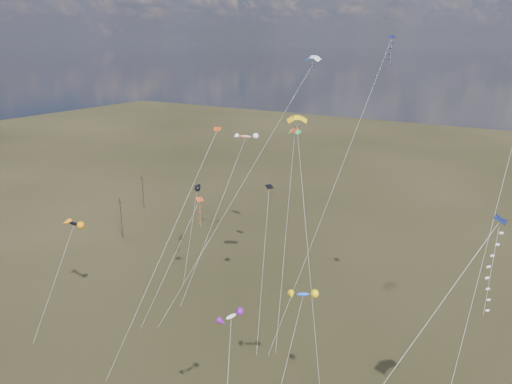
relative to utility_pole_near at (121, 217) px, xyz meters
The scene contains 15 objects.
utility_pole_near is the anchor object (origin of this frame).
utility_pole_far 16.12m from the utility_pole_near, 119.74° to the left, with size 1.40×0.20×8.00m.
diamond_navy_tall 54.99m from the utility_pole_near, ahead, with size 5.63×24.90×37.36m.
diamond_black_mid 40.26m from the utility_pole_near, 13.66° to the right, with size 5.14×11.36×18.31m.
diamond_red_low 30.31m from the utility_pole_near, 20.51° to the right, with size 2.77×11.75×15.67m.
diamond_navy_right 72.93m from the utility_pole_near, 24.69° to the right, with size 12.79×16.65×26.64m.
diamond_orange_center 39.04m from the utility_pole_near, 29.24° to the right, with size 4.35×18.05×26.56m.
parafoil_yellow 46.44m from the utility_pole_near, ahead, with size 11.88×15.00×27.97m.
parafoil_blue_white 47.89m from the utility_pole_near, ahead, with size 11.30×25.71×35.06m.
parafoil_tricolor 41.55m from the utility_pole_near, ahead, with size 7.91×18.24×24.87m.
novelty_black_orange 27.94m from the utility_pole_near, 54.81° to the right, with size 3.23×9.26×13.91m.
novelty_orange_black 22.52m from the utility_pole_near, ahead, with size 3.40×8.47×14.41m.
novelty_white_purple 57.94m from the utility_pole_near, 33.51° to the right, with size 6.35×12.04×15.80m.
novelty_redwhite_stripe 31.74m from the utility_pole_near, 10.04° to the left, with size 4.05×19.58×22.46m.
novelty_blue_yellow 55.69m from the utility_pole_near, 24.78° to the right, with size 2.49×11.03×14.38m.
Camera 1 is at (27.46, -27.35, 36.23)m, focal length 32.00 mm.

